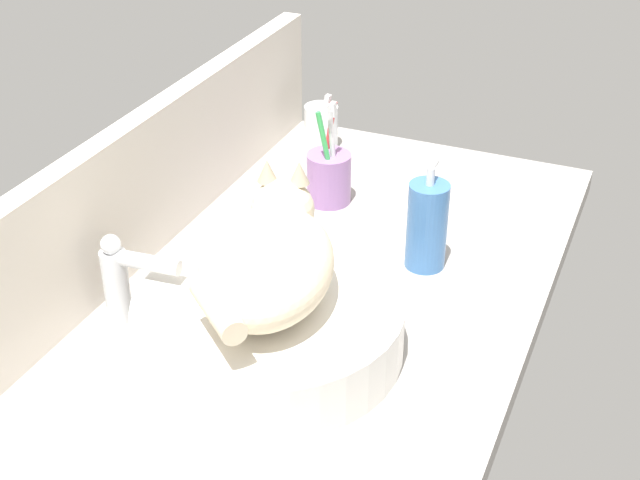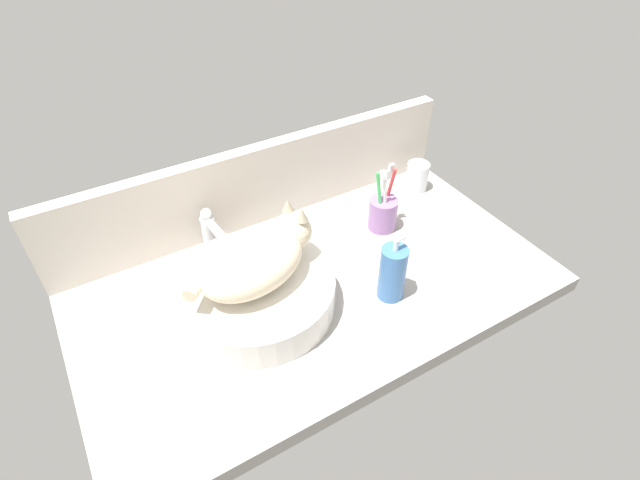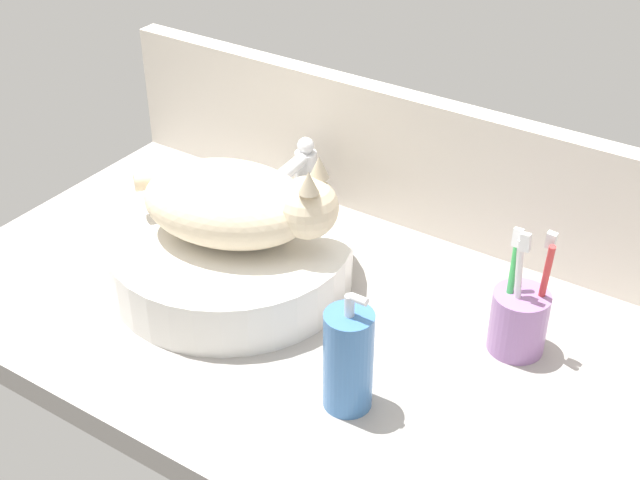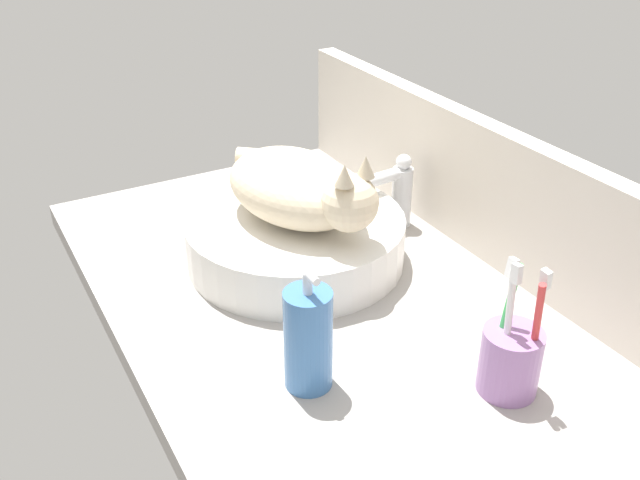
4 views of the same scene
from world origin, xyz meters
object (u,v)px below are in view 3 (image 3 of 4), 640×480
object	(u,v)px
faucet	(302,175)
toothbrush_cup	(519,319)
cat	(237,203)
sink_basin	(232,258)
soap_dispenser	(348,360)

from	to	relation	value
faucet	toothbrush_cup	size ratio (longest dim) A/B	0.73
faucet	toothbrush_cup	bearing A→B (deg)	-16.25
cat	toothbrush_cup	size ratio (longest dim) A/B	1.71
sink_basin	cat	distance (cm)	9.77
cat	sink_basin	bearing A→B (deg)	-161.53
sink_basin	cat	bearing A→B (deg)	18.47
cat	faucet	size ratio (longest dim) A/B	2.35
sink_basin	cat	size ratio (longest dim) A/B	1.12
toothbrush_cup	faucet	bearing A→B (deg)	163.75
faucet	soap_dispenser	bearing A→B (deg)	-48.63
sink_basin	faucet	size ratio (longest dim) A/B	2.63
cat	soap_dispenser	size ratio (longest dim) A/B	1.85
cat	faucet	bearing A→B (deg)	98.53
cat	toothbrush_cup	xyz separation A→B (cm)	(40.11, 8.22, -8.65)
faucet	toothbrush_cup	xyz separation A→B (cm)	(43.23, -12.60, -2.38)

